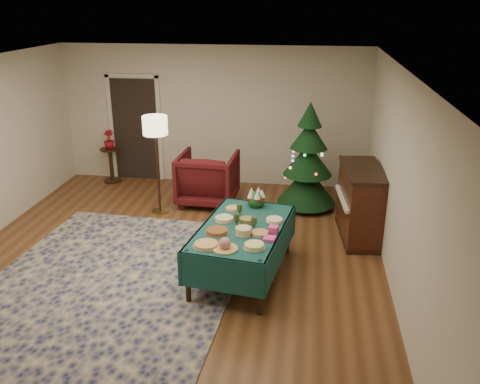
# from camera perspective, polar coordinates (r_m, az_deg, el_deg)

# --- Properties ---
(room_shell) EXTENTS (7.00, 7.00, 7.00)m
(room_shell) POSITION_cam_1_polar(r_m,az_deg,el_deg) (6.75, -8.55, 2.06)
(room_shell) COLOR #593319
(room_shell) RESTS_ON ground
(doorway) EXTENTS (1.08, 0.04, 2.16)m
(doorway) POSITION_cam_1_polar(r_m,az_deg,el_deg) (10.49, -11.67, 7.23)
(doorway) COLOR black
(doorway) RESTS_ON ground
(rug) EXTENTS (3.45, 4.39, 0.02)m
(rug) POSITION_cam_1_polar(r_m,az_deg,el_deg) (6.96, -14.27, -9.93)
(rug) COLOR #131B49
(rug) RESTS_ON ground
(buffet_table) EXTENTS (1.33, 1.98, 0.72)m
(buffet_table) POSITION_cam_1_polar(r_m,az_deg,el_deg) (6.71, 0.28, -5.00)
(buffet_table) COLOR black
(buffet_table) RESTS_ON ground
(platter_0) EXTENTS (0.33, 0.33, 0.04)m
(platter_0) POSITION_cam_1_polar(r_m,az_deg,el_deg) (6.14, -3.81, -5.94)
(platter_0) COLOR silver
(platter_0) RESTS_ON buffet_table
(platter_1) EXTENTS (0.32, 0.32, 0.15)m
(platter_1) POSITION_cam_1_polar(r_m,az_deg,el_deg) (6.04, -1.70, -5.96)
(platter_1) COLOR silver
(platter_1) RESTS_ON buffet_table
(platter_2) EXTENTS (0.28, 0.28, 0.06)m
(platter_2) POSITION_cam_1_polar(r_m,az_deg,el_deg) (6.08, 1.61, -6.09)
(platter_2) COLOR silver
(platter_2) RESTS_ON buffet_table
(platter_3) EXTENTS (0.32, 0.32, 0.05)m
(platter_3) POSITION_cam_1_polar(r_m,az_deg,el_deg) (6.47, -2.60, -4.42)
(platter_3) COLOR silver
(platter_3) RESTS_ON buffet_table
(platter_4) EXTENTS (0.24, 0.24, 0.10)m
(platter_4) POSITION_cam_1_polar(r_m,az_deg,el_deg) (6.41, 0.37, -4.43)
(platter_4) COLOR silver
(platter_4) RESTS_ON buffet_table
(platter_5) EXTENTS (0.26, 0.26, 0.04)m
(platter_5) POSITION_cam_1_polar(r_m,az_deg,el_deg) (6.43, 2.24, -4.65)
(platter_5) COLOR silver
(platter_5) RESTS_ON buffet_table
(platter_6) EXTENTS (0.28, 0.28, 0.05)m
(platter_6) POSITION_cam_1_polar(r_m,az_deg,el_deg) (6.82, -1.81, -3.04)
(platter_6) COLOR silver
(platter_6) RESTS_ON buffet_table
(platter_7) EXTENTS (0.23, 0.23, 0.07)m
(platter_7) POSITION_cam_1_polar(r_m,az_deg,el_deg) (6.74, 0.75, -3.24)
(platter_7) COLOR silver
(platter_7) RESTS_ON buffet_table
(platter_8) EXTENTS (0.26, 0.26, 0.04)m
(platter_8) POSITION_cam_1_polar(r_m,az_deg,el_deg) (6.81, 3.88, -3.15)
(platter_8) COLOR silver
(platter_8) RESTS_ON buffet_table
(platter_9) EXTENTS (0.23, 0.23, 0.04)m
(platter_9) POSITION_cam_1_polar(r_m,az_deg,el_deg) (7.15, -0.82, -1.88)
(platter_9) COLOR silver
(platter_9) RESTS_ON buffet_table
(goblet_0) EXTENTS (0.08, 0.08, 0.17)m
(goblet_0) POSITION_cam_1_polar(r_m,az_deg,el_deg) (6.94, -0.07, -1.99)
(goblet_0) COLOR #2D471E
(goblet_0) RESTS_ON buffet_table
(goblet_1) EXTENTS (0.08, 0.08, 0.17)m
(goblet_1) POSITION_cam_1_polar(r_m,az_deg,el_deg) (6.54, 1.57, -3.46)
(goblet_1) COLOR #2D471E
(goblet_1) RESTS_ON buffet_table
(goblet_2) EXTENTS (0.08, 0.08, 0.17)m
(goblet_2) POSITION_cam_1_polar(r_m,az_deg,el_deg) (6.64, -0.38, -3.09)
(goblet_2) COLOR #2D471E
(goblet_2) RESTS_ON buffet_table
(napkin_stack) EXTENTS (0.16, 0.16, 0.04)m
(napkin_stack) POSITION_cam_1_polar(r_m,az_deg,el_deg) (6.29, 3.33, -5.25)
(napkin_stack) COLOR #E9409F
(napkin_stack) RESTS_ON buffet_table
(gift_box) EXTENTS (0.13, 0.13, 0.10)m
(gift_box) POSITION_cam_1_polar(r_m,az_deg,el_deg) (6.46, 3.76, -4.23)
(gift_box) COLOR #F74482
(gift_box) RESTS_ON buffet_table
(centerpiece) EXTENTS (0.26, 0.26, 0.30)m
(centerpiece) POSITION_cam_1_polar(r_m,az_deg,el_deg) (7.23, 1.80, -0.70)
(centerpiece) COLOR #1E4C1E
(centerpiece) RESTS_ON buffet_table
(armchair) EXTENTS (1.04, 0.98, 1.03)m
(armchair) POSITION_cam_1_polar(r_m,az_deg,el_deg) (9.15, -3.64, 1.82)
(armchair) COLOR #4D1013
(armchair) RESTS_ON ground
(floor_lamp) EXTENTS (0.41, 0.41, 1.71)m
(floor_lamp) POSITION_cam_1_polar(r_m,az_deg,el_deg) (8.55, -9.48, 6.71)
(floor_lamp) COLOR #A57F3F
(floor_lamp) RESTS_ON ground
(side_table) EXTENTS (0.39, 0.39, 0.69)m
(side_table) POSITION_cam_1_polar(r_m,az_deg,el_deg) (10.60, -14.25, 2.89)
(side_table) COLOR black
(side_table) RESTS_ON ground
(potted_plant) EXTENTS (0.21, 0.38, 0.21)m
(potted_plant) POSITION_cam_1_polar(r_m,az_deg,el_deg) (10.47, -14.47, 5.30)
(potted_plant) COLOR maroon
(potted_plant) RESTS_ON side_table
(christmas_tree) EXTENTS (1.06, 1.06, 1.90)m
(christmas_tree) POSITION_cam_1_polar(r_m,az_deg,el_deg) (8.91, 7.63, 3.42)
(christmas_tree) COLOR black
(christmas_tree) RESTS_ON ground
(piano) EXTENTS (0.72, 1.35, 1.12)m
(piano) POSITION_cam_1_polar(r_m,az_deg,el_deg) (8.02, 13.41, -1.30)
(piano) COLOR black
(piano) RESTS_ON ground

